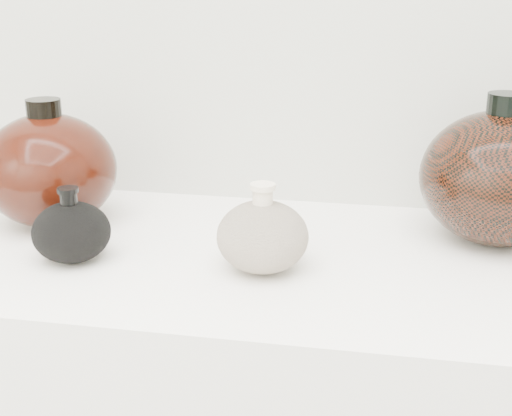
% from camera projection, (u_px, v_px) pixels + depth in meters
% --- Properties ---
extents(black_gourd_vase, '(0.12, 0.12, 0.11)m').
position_uv_depth(black_gourd_vase, '(71.00, 231.00, 0.98)').
color(black_gourd_vase, black).
rests_on(black_gourd_vase, display_counter).
extents(cream_gourd_vase, '(0.13, 0.13, 0.12)m').
position_uv_depth(cream_gourd_vase, '(263.00, 236.00, 0.95)').
color(cream_gourd_vase, beige).
rests_on(cream_gourd_vase, display_counter).
extents(left_round_pot, '(0.24, 0.24, 0.20)m').
position_uv_depth(left_round_pot, '(50.00, 169.00, 1.11)').
color(left_round_pot, black).
rests_on(left_round_pot, display_counter).
extents(right_round_pot, '(0.30, 0.30, 0.22)m').
position_uv_depth(right_round_pot, '(500.00, 177.00, 1.04)').
color(right_round_pot, black).
rests_on(right_round_pot, display_counter).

